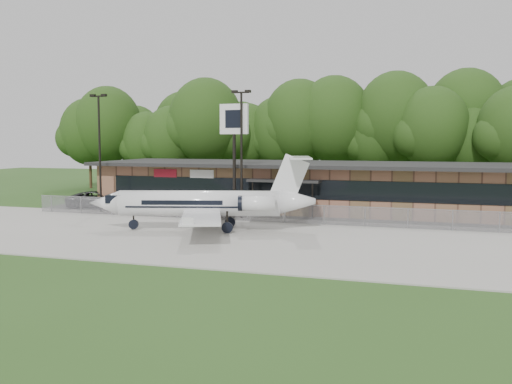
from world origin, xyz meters
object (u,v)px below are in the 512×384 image
(terminal, at_px, (322,186))
(suv, at_px, (97,199))
(business_jet, at_px, (208,204))
(pole_sign, at_px, (234,131))

(terminal, relative_size, suv, 7.26)
(suv, bearing_deg, business_jet, -144.82)
(terminal, distance_m, pole_sign, 10.36)
(terminal, height_order, pole_sign, pole_sign)
(terminal, relative_size, pole_sign, 4.46)
(business_jet, relative_size, suv, 2.78)
(business_jet, bearing_deg, pole_sign, 78.79)
(suv, bearing_deg, pole_sign, -122.79)
(terminal, bearing_deg, pole_sign, -128.67)
(terminal, bearing_deg, business_jet, -110.11)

